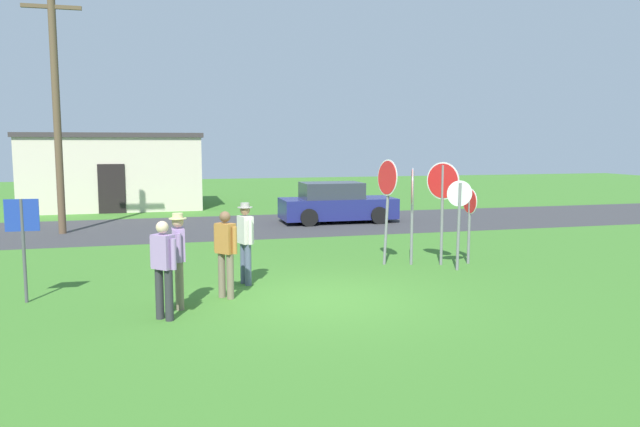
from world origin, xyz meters
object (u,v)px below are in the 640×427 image
stop_sign_low_front (459,211)px  parked_car_on_street (336,204)px  stop_sign_far_back (387,192)px  stop_sign_leaning_right (412,198)px  person_in_blue (163,265)px  info_panel_leftmost (23,231)px  person_with_sunhat (226,250)px  person_holding_notes (245,238)px  person_in_teal (179,255)px  stop_sign_tallest (442,194)px  utility_pole (56,108)px  stop_sign_nearest (469,214)px

stop_sign_low_front → parked_car_on_street: bearing=92.1°
stop_sign_far_back → stop_sign_leaning_right: 0.63m
parked_car_on_street → stop_sign_leaning_right: (-0.46, -8.19, 0.97)m
stop_sign_low_front → stop_sign_leaning_right: (-0.79, 0.91, 0.25)m
stop_sign_low_front → person_in_blue: stop_sign_low_front is taller
parked_car_on_street → info_panel_leftmost: bearing=-132.6°
person_with_sunhat → info_panel_leftmost: bearing=170.3°
stop_sign_far_back → person_holding_notes: stop_sign_far_back is taller
person_in_teal → info_panel_leftmost: size_ratio=0.89×
stop_sign_tallest → person_in_teal: size_ratio=1.45×
stop_sign_tallest → stop_sign_far_back: 1.34m
stop_sign_low_front → stop_sign_far_back: bearing=141.7°
utility_pole → person_in_blue: utility_pole is taller
person_with_sunhat → stop_sign_low_front: bearing=12.1°
info_panel_leftmost → person_with_sunhat: bearing=-9.7°
utility_pole → stop_sign_low_front: 13.39m
utility_pole → stop_sign_low_front: bearing=-40.9°
utility_pole → parked_car_on_street: bearing=3.0°
stop_sign_leaning_right → person_with_sunhat: size_ratio=1.41×
person_with_sunhat → utility_pole: bearing=114.1°
stop_sign_nearest → stop_sign_far_back: stop_sign_far_back is taller
stop_sign_tallest → stop_sign_leaning_right: 0.74m
parked_car_on_street → stop_sign_low_front: bearing=-87.9°
stop_sign_leaning_right → person_in_teal: stop_sign_leaning_right is taller
stop_sign_nearest → person_holding_notes: bearing=-171.9°
parked_car_on_street → person_in_blue: 13.11m
person_in_blue → person_holding_notes: bearing=52.8°
stop_sign_nearest → person_holding_notes: (-5.64, -0.80, -0.27)m
stop_sign_nearest → person_holding_notes: stop_sign_nearest is taller
stop_sign_low_front → person_holding_notes: (-5.02, -0.15, -0.42)m
stop_sign_low_front → stop_sign_far_back: stop_sign_far_back is taller
person_in_blue → parked_car_on_street: bearing=60.9°
stop_sign_low_front → person_holding_notes: size_ratio=1.22×
person_holding_notes → person_with_sunhat: 1.16m
parked_car_on_street → person_holding_notes: person_holding_notes is taller
person_holding_notes → person_with_sunhat: bearing=-116.8°
stop_sign_leaning_right → person_with_sunhat: 5.24m
parked_car_on_street → person_in_teal: person_in_teal is taller
person_with_sunhat → person_in_teal: bearing=-150.0°
utility_pole → stop_sign_nearest: 13.50m
parked_car_on_street → person_in_blue: bearing=-119.1°
stop_sign_low_front → person_with_sunhat: size_ratio=1.25×
stop_sign_far_back → stop_sign_leaning_right: (0.58, -0.18, -0.14)m
parked_car_on_street → person_in_teal: (-6.10, -10.79, 0.30)m
person_holding_notes → person_in_teal: same height
person_in_teal → stop_sign_low_front: bearing=14.8°
person_in_blue → person_in_teal: bearing=68.0°
utility_pole → stop_sign_leaning_right: utility_pole is taller
person_with_sunhat → stop_sign_far_back: bearing=28.6°
utility_pole → person_with_sunhat: size_ratio=4.66×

